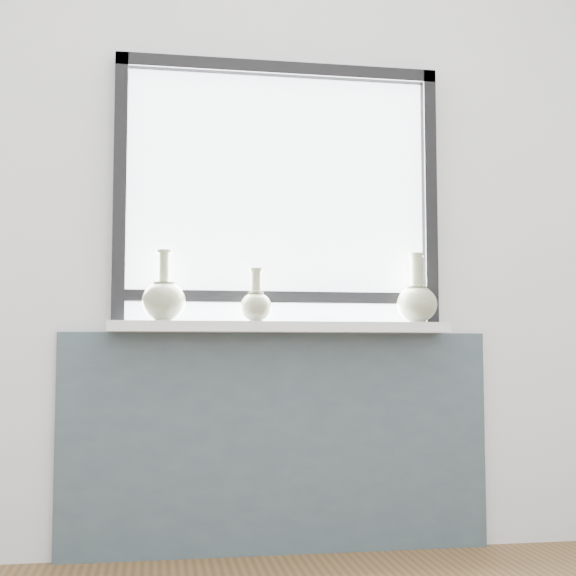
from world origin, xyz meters
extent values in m
cube|color=silver|center=(0.00, 1.81, 1.30)|extent=(3.60, 0.02, 2.60)
cube|color=#3E4D55|center=(0.00, 1.78, 0.43)|extent=(1.70, 0.03, 0.86)
cube|color=silver|center=(0.00, 1.71, 0.88)|extent=(1.32, 0.18, 0.04)
cube|color=black|center=(-0.62, 1.76, 1.43)|extent=(0.05, 0.06, 1.05)
cube|color=black|center=(0.62, 1.76, 1.43)|extent=(0.05, 0.06, 1.05)
cube|color=black|center=(0.00, 1.76, 1.92)|extent=(1.30, 0.06, 0.05)
cube|color=black|center=(0.00, 1.76, 1.00)|extent=(1.20, 0.05, 0.04)
cube|color=white|center=(0.00, 1.79, 1.40)|extent=(1.20, 0.01, 1.00)
cylinder|color=#969E7D|center=(-0.45, 1.71, 0.90)|extent=(0.07, 0.07, 0.01)
ellipsoid|color=#969E7D|center=(-0.45, 1.71, 0.98)|extent=(0.17, 0.17, 0.15)
cone|color=#969E7D|center=(-0.45, 1.71, 1.03)|extent=(0.09, 0.09, 0.03)
cylinder|color=#969E7D|center=(-0.45, 1.71, 1.10)|extent=(0.04, 0.04, 0.13)
cylinder|color=#969E7D|center=(-0.45, 1.71, 1.17)|extent=(0.06, 0.06, 0.01)
cylinder|color=#969E7D|center=(-0.10, 1.68, 0.90)|extent=(0.05, 0.05, 0.01)
ellipsoid|color=#969E7D|center=(-0.10, 1.68, 0.96)|extent=(0.12, 0.12, 0.11)
cone|color=#969E7D|center=(-0.10, 1.68, 1.00)|extent=(0.07, 0.07, 0.03)
cylinder|color=#969E7D|center=(-0.10, 1.68, 1.04)|extent=(0.04, 0.04, 0.10)
cylinder|color=#969E7D|center=(-0.10, 1.68, 1.10)|extent=(0.05, 0.05, 0.01)
cylinder|color=#969E7D|center=(0.55, 1.69, 0.90)|extent=(0.07, 0.07, 0.01)
ellipsoid|color=#969E7D|center=(0.55, 1.69, 0.97)|extent=(0.16, 0.16, 0.15)
cone|color=#969E7D|center=(0.55, 1.69, 1.03)|extent=(0.09, 0.09, 0.03)
cylinder|color=#969E7D|center=(0.55, 1.69, 1.10)|extent=(0.05, 0.05, 0.14)
cylinder|color=#969E7D|center=(0.55, 1.69, 1.17)|extent=(0.06, 0.06, 0.01)
camera|label=1|loc=(-0.48, -1.36, 0.78)|focal=50.00mm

